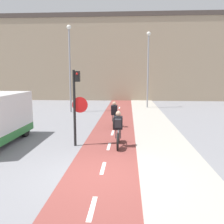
# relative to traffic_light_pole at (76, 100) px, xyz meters

# --- Properties ---
(ground_plane) EXTENTS (120.00, 120.00, 0.00)m
(ground_plane) POSITION_rel_traffic_light_pole_xyz_m (1.39, -3.08, -2.01)
(ground_plane) COLOR gray
(bike_lane) EXTENTS (2.30, 60.00, 0.02)m
(bike_lane) POSITION_rel_traffic_light_pole_xyz_m (1.39, -3.07, -2.00)
(bike_lane) COLOR brown
(bike_lane) RESTS_ON ground_plane
(sidewalk_strip) EXTENTS (2.40, 60.00, 0.05)m
(sidewalk_strip) POSITION_rel_traffic_light_pole_xyz_m (3.74, -3.08, -1.99)
(sidewalk_strip) COLOR #A8A399
(sidewalk_strip) RESTS_ON ground_plane
(building_row_background) EXTENTS (60.00, 5.20, 10.05)m
(building_row_background) POSITION_rel_traffic_light_pole_xyz_m (1.39, 21.47, 3.02)
(building_row_background) COLOR gray
(building_row_background) RESTS_ON ground_plane
(traffic_light_pole) EXTENTS (0.67, 0.25, 3.25)m
(traffic_light_pole) POSITION_rel_traffic_light_pole_xyz_m (0.00, 0.00, 0.00)
(traffic_light_pole) COLOR black
(traffic_light_pole) RESTS_ON ground_plane
(street_lamp_far) EXTENTS (0.36, 0.36, 6.92)m
(street_lamp_far) POSITION_rel_traffic_light_pole_xyz_m (-2.51, 9.69, 2.21)
(street_lamp_far) COLOR gray
(street_lamp_far) RESTS_ON ground_plane
(street_lamp_sidewalk) EXTENTS (0.36, 0.36, 6.82)m
(street_lamp_sidewalk) POSITION_rel_traffic_light_pole_xyz_m (3.95, 12.65, 2.16)
(street_lamp_sidewalk) COLOR gray
(street_lamp_sidewalk) RESTS_ON ground_plane
(cyclist_near) EXTENTS (0.46, 1.81, 1.54)m
(cyclist_near) POSITION_rel_traffic_light_pole_xyz_m (1.78, -0.04, -1.29)
(cyclist_near) COLOR black
(cyclist_near) RESTS_ON ground_plane
(cyclist_far) EXTENTS (0.46, 1.79, 1.52)m
(cyclist_far) POSITION_rel_traffic_light_pole_xyz_m (1.40, 3.87, -1.33)
(cyclist_far) COLOR black
(cyclist_far) RESTS_ON ground_plane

